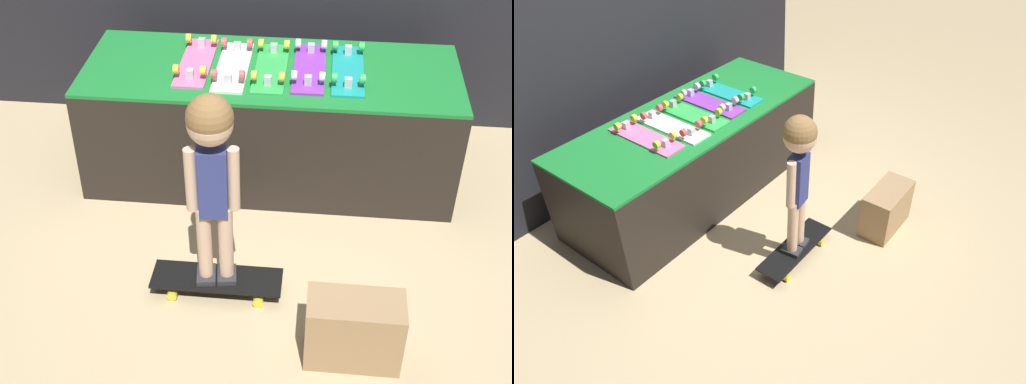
% 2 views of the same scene
% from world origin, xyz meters
% --- Properties ---
extents(ground_plane, '(16.00, 16.00, 0.00)m').
position_xyz_m(ground_plane, '(0.00, 0.00, 0.00)').
color(ground_plane, tan).
extents(display_rack, '(2.15, 0.84, 0.70)m').
position_xyz_m(display_rack, '(0.00, 0.59, 0.35)').
color(display_rack, black).
rests_on(display_rack, ground_plane).
extents(skateboard_pink_on_rack, '(0.18, 0.60, 0.09)m').
position_xyz_m(skateboard_pink_on_rack, '(-0.43, 0.61, 0.72)').
color(skateboard_pink_on_rack, pink).
rests_on(skateboard_pink_on_rack, display_rack).
extents(skateboard_white_on_rack, '(0.18, 0.60, 0.09)m').
position_xyz_m(skateboard_white_on_rack, '(-0.22, 0.58, 0.72)').
color(skateboard_white_on_rack, white).
rests_on(skateboard_white_on_rack, display_rack).
extents(skateboard_green_on_rack, '(0.18, 0.60, 0.09)m').
position_xyz_m(skateboard_green_on_rack, '(0.00, 0.58, 0.72)').
color(skateboard_green_on_rack, green).
rests_on(skateboard_green_on_rack, display_rack).
extents(skateboard_purple_on_rack, '(0.18, 0.60, 0.09)m').
position_xyz_m(skateboard_purple_on_rack, '(0.22, 0.61, 0.72)').
color(skateboard_purple_on_rack, purple).
rests_on(skateboard_purple_on_rack, display_rack).
extents(skateboard_teal_on_rack, '(0.18, 0.60, 0.09)m').
position_xyz_m(skateboard_teal_on_rack, '(0.43, 0.60, 0.72)').
color(skateboard_teal_on_rack, teal).
rests_on(skateboard_teal_on_rack, display_rack).
extents(skateboard_on_floor, '(0.66, 0.20, 0.09)m').
position_xyz_m(skateboard_on_floor, '(-0.17, -0.50, 0.07)').
color(skateboard_on_floor, black).
rests_on(skateboard_on_floor, ground_plane).
extents(child, '(0.25, 0.21, 1.04)m').
position_xyz_m(child, '(-0.17, -0.50, 0.82)').
color(child, '#2D2D33').
rests_on(child, skateboard_on_floor).
extents(storage_box, '(0.43, 0.22, 0.35)m').
position_xyz_m(storage_box, '(0.50, -0.85, 0.17)').
color(storage_box, '#A37F56').
rests_on(storage_box, ground_plane).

